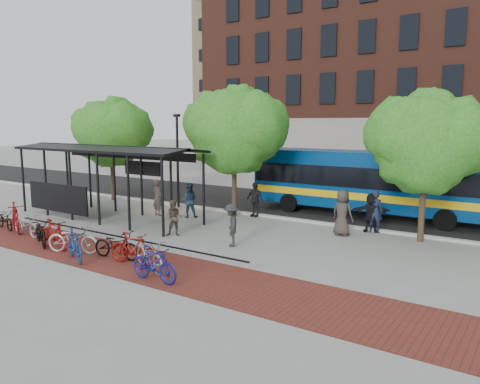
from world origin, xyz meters
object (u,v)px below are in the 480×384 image
Objects in this scene: bike_5 at (54,234)px; pedestrian_2 at (189,200)px; bus at (370,179)px; bike_8 at (117,245)px; bike_2 at (26,225)px; bike_9 at (133,248)px; bike_11 at (154,264)px; pedestrian_1 at (158,197)px; bike_0 at (5,219)px; pedestrian_6 at (342,213)px; pedestrian_4 at (255,200)px; tree_b at (236,127)px; bike_1 at (15,217)px; bike_7 at (74,245)px; bike_6 at (73,239)px; pedestrian_5 at (371,212)px; tree_a at (112,130)px; pedestrian_7 at (375,211)px; pedestrian_9 at (231,225)px; lamp_post_left at (178,158)px; tree_c at (429,139)px; bike_4 at (41,232)px; pedestrian_8 at (174,218)px.

bike_5 is 1.07× the size of pedestrian_2.
bus reaches higher than bike_8.
bike_9 is (6.54, -0.21, 0.07)m from bike_2.
pedestrian_1 is (-6.93, 7.34, 0.39)m from bike_11.
pedestrian_6 is (12.77, 7.27, 0.51)m from bike_0.
bus reaches higher than bike_9.
pedestrian_1 is at bearing -140.71° from pedestrian_4.
tree_b is 3.08× the size of bike_1.
bike_8 is at bearing 72.40° from bike_9.
bike_5 is 1.04× the size of bike_7.
pedestrian_2 reaches higher than bike_6.
pedestrian_2 is 8.72m from pedestrian_5.
tree_a reaches higher than pedestrian_7.
bike_1 is 13.96m from pedestrian_6.
pedestrian_1 reaches higher than bike_8.
lamp_post_left is at bearing -161.20° from pedestrian_9.
pedestrian_5 is (8.88, 9.31, 0.30)m from bike_5.
bike_1 reaches higher than bike_11.
tree_c is 13.86m from bike_6.
bike_2 is 8.69m from pedestrian_9.
pedestrian_5 reaches higher than bike_11.
pedestrian_6 is (5.17, 7.58, 0.46)m from bike_8.
bike_1 is 1.06× the size of bike_4.
pedestrian_8 is (0.44, 4.55, 0.22)m from bike_7.
tree_b is at bearing -5.85° from pedestrian_7.
bike_0 is 4.74m from bike_5.
pedestrian_7 is at bearing 9.17° from pedestrian_8.
bike_2 is 0.99× the size of bike_9.
pedestrian_5 is at bearing -46.38° from bike_0.
tree_c is 11.32m from pedestrian_2.
bike_1 is at bearing 75.31° from bike_9.
bike_7 is (8.76, -9.40, -3.70)m from tree_a.
bus reaches higher than pedestrian_7.
pedestrian_7 is at bearing -116.58° from pedestrian_6.
bike_8 reaches higher than bike_2.
bike_9 reaches higher than bike_0.
tree_c is at bearing 5.29° from pedestrian_4.
bike_11 is 1.18× the size of pedestrian_8.
tree_c reaches higher than pedestrian_1.
bike_1 is (-14.97, -8.12, -3.42)m from tree_c.
pedestrian_6 is 4.90m from pedestrian_9.
tree_b is 3.59× the size of bike_7.
tree_c is 2.97× the size of bike_6.
lamp_post_left is at bearing 20.28° from bike_8.
tree_a is 15.32m from pedestrian_6.
bus is 3.70m from pedestrian_5.
bike_7 is 2.11m from bike_9.
bike_11 is at bearing -83.23° from pedestrian_8.
bike_6 is 12.13m from pedestrian_5.
tree_a is at bearing 26.36° from bike_0.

